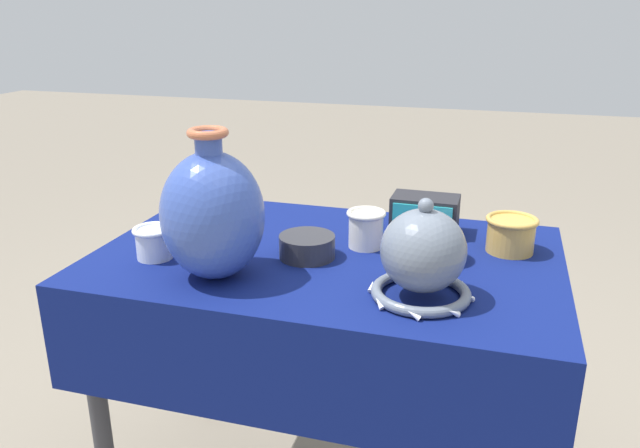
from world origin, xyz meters
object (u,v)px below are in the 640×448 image
(vase_tall_bulbous, at_px, (213,214))
(cup_wide_porcelain, at_px, (154,241))
(cup_wide_ochre, at_px, (511,233))
(cup_wide_ivory, at_px, (366,228))
(mosaic_tile_box, at_px, (425,215))
(pot_squat_charcoal, at_px, (307,246))
(bowl_shallow_rose, at_px, (441,245))
(vase_dome_bell, at_px, (423,257))

(vase_tall_bulbous, bearing_deg, cup_wide_porcelain, 163.27)
(cup_wide_ochre, distance_m, cup_wide_porcelain, 0.82)
(vase_tall_bulbous, xyz_separation_m, cup_wide_porcelain, (-0.18, 0.05, -0.10))
(vase_tall_bulbous, xyz_separation_m, cup_wide_ivory, (0.27, 0.26, -0.09))
(mosaic_tile_box, bearing_deg, cup_wide_porcelain, -148.10)
(mosaic_tile_box, bearing_deg, cup_wide_ivory, -129.77)
(mosaic_tile_box, height_order, cup_wide_ochre, mosaic_tile_box)
(mosaic_tile_box, relative_size, cup_wide_ivory, 1.78)
(pot_squat_charcoal, bearing_deg, cup_wide_porcelain, -163.00)
(cup_wide_ivory, bearing_deg, bowl_shallow_rose, -9.16)
(mosaic_tile_box, xyz_separation_m, bowl_shallow_rose, (0.06, -0.17, -0.01))
(pot_squat_charcoal, bearing_deg, cup_wide_ivory, 41.18)
(cup_wide_ochre, xyz_separation_m, bowl_shallow_rose, (-0.15, -0.09, -0.01))
(vase_dome_bell, relative_size, cup_wide_ivory, 2.24)
(vase_tall_bulbous, height_order, mosaic_tile_box, vase_tall_bulbous)
(cup_wide_porcelain, distance_m, cup_wide_ivory, 0.49)
(cup_wide_porcelain, distance_m, pot_squat_charcoal, 0.35)
(mosaic_tile_box, distance_m, bowl_shallow_rose, 0.18)
(vase_dome_bell, height_order, mosaic_tile_box, vase_dome_bell)
(vase_tall_bulbous, xyz_separation_m, mosaic_tile_box, (0.39, 0.40, -0.09))
(cup_wide_ochre, xyz_separation_m, cup_wide_ivory, (-0.33, -0.07, 0.00))
(vase_tall_bulbous, relative_size, cup_wide_ivory, 3.39)
(vase_tall_bulbous, relative_size, vase_dome_bell, 1.52)
(cup_wide_porcelain, bearing_deg, vase_dome_bell, -3.28)
(mosaic_tile_box, distance_m, pot_squat_charcoal, 0.34)
(pot_squat_charcoal, xyz_separation_m, bowl_shallow_rose, (0.30, 0.07, 0.01))
(cup_wide_porcelain, relative_size, bowl_shallow_rose, 0.81)
(vase_dome_bell, distance_m, pot_squat_charcoal, 0.32)
(cup_wide_ochre, height_order, pot_squat_charcoal, cup_wide_ochre)
(cup_wide_ochre, bearing_deg, cup_wide_ivory, -168.72)
(mosaic_tile_box, bearing_deg, cup_wide_ochre, -18.95)
(cup_wide_porcelain, distance_m, bowl_shallow_rose, 0.65)
(mosaic_tile_box, xyz_separation_m, cup_wide_ochre, (0.21, -0.08, -0.00))
(cup_wide_porcelain, xyz_separation_m, cup_wide_ivory, (0.45, 0.20, 0.01))
(mosaic_tile_box, distance_m, cup_wide_ochre, 0.22)
(cup_wide_ivory, bearing_deg, mosaic_tile_box, 49.48)
(cup_wide_ochre, xyz_separation_m, cup_wide_porcelain, (-0.78, -0.27, -0.00))
(mosaic_tile_box, distance_m, cup_wide_ivory, 0.19)
(vase_tall_bulbous, bearing_deg, bowl_shallow_rose, 26.69)
(cup_wide_ochre, bearing_deg, mosaic_tile_box, 160.30)
(vase_tall_bulbous, distance_m, cup_wide_ivory, 0.38)
(cup_wide_porcelain, bearing_deg, vase_tall_bulbous, -16.73)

